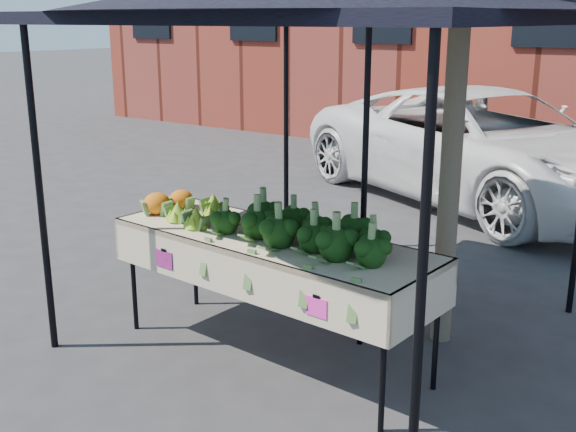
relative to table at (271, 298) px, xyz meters
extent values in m
plane|color=#2D2D2F|center=(-0.09, 0.04, -0.45)|extent=(90.00, 90.00, 0.00)
cube|color=beige|center=(0.00, 0.00, 0.00)|extent=(2.44, 0.94, 0.90)
cube|color=#F22D8C|center=(-0.65, -0.40, 0.25)|extent=(0.17, 0.01, 0.12)
cube|color=#FB2FB6|center=(0.70, -0.40, 0.25)|extent=(0.17, 0.01, 0.12)
ellipsoid|color=#18350E|center=(0.27, 0.03, 0.58)|extent=(1.37, 0.57, 0.26)
ellipsoid|color=#A1BD27|center=(-0.67, 0.04, 0.55)|extent=(0.43, 0.57, 0.20)
ellipsoid|color=orange|center=(-1.04, 0.07, 0.54)|extent=(0.23, 0.43, 0.18)
camera|label=1|loc=(2.80, -3.64, 1.88)|focal=43.81mm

